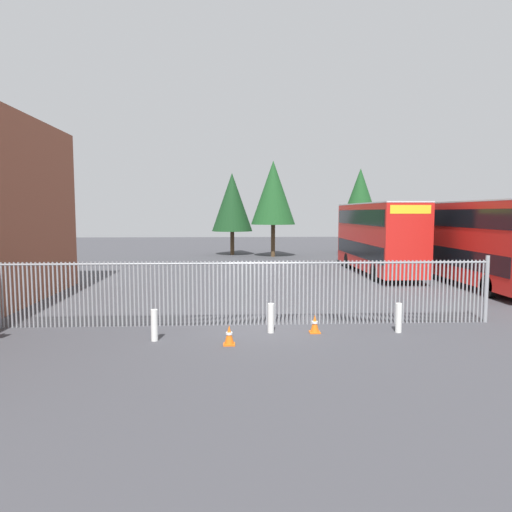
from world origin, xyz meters
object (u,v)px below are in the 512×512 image
double_decker_bus_near_gate (476,240)px  double_decker_bus_behind_fence_left (377,235)px  bollard_near_left (154,325)px  bollard_near_right (399,318)px  bollard_center_front (271,318)px  traffic_cone_mid_forecourt (315,324)px  traffic_cone_by_gate (229,335)px

double_decker_bus_near_gate → double_decker_bus_behind_fence_left: (-3.59, 5.22, 0.00)m
double_decker_bus_near_gate → bollard_near_left: size_ratio=11.38×
double_decker_bus_near_gate → bollard_near_right: (-7.36, -9.23, -1.95)m
double_decker_bus_behind_fence_left → bollard_near_left: (-11.42, -15.05, -1.95)m
double_decker_bus_near_gate → bollard_center_front: double_decker_bus_near_gate is taller
traffic_cone_mid_forecourt → bollard_near_left: bearing=-172.1°
bollard_center_front → traffic_cone_mid_forecourt: bollard_center_front is taller
traffic_cone_by_gate → traffic_cone_mid_forecourt: (2.72, 1.25, 0.00)m
double_decker_bus_near_gate → traffic_cone_by_gate: size_ratio=18.32×
bollard_near_left → bollard_center_front: 3.64m
bollard_near_left → bollard_near_right: size_ratio=1.00×
bollard_near_left → bollard_near_right: (7.66, 0.61, 0.00)m
double_decker_bus_behind_fence_left → traffic_cone_by_gate: (-9.18, -15.61, -2.13)m
double_decker_bus_behind_fence_left → bollard_near_left: bearing=-127.2°
double_decker_bus_behind_fence_left → bollard_center_front: double_decker_bus_behind_fence_left is taller
double_decker_bus_near_gate → bollard_center_front: size_ratio=11.38×
double_decker_bus_near_gate → traffic_cone_by_gate: 16.61m
traffic_cone_by_gate → bollard_near_right: bearing=12.1°
double_decker_bus_near_gate → bollard_center_front: bearing=-141.6°
bollard_center_front → traffic_cone_mid_forecourt: bearing=-3.4°
double_decker_bus_behind_fence_left → bollard_near_right: 15.06m
bollard_near_left → bollard_center_front: same height
bollard_near_right → traffic_cone_by_gate: size_ratio=1.61×
double_decker_bus_behind_fence_left → bollard_near_left: size_ratio=11.38×
bollard_center_front → bollard_near_right: same height
double_decker_bus_near_gate → traffic_cone_mid_forecourt: 13.76m
bollard_near_left → traffic_cone_mid_forecourt: (4.96, 0.69, -0.19)m
double_decker_bus_behind_fence_left → bollard_near_left: double_decker_bus_behind_fence_left is taller
traffic_cone_by_gate → bollard_center_front: bearing=45.2°
traffic_cone_by_gate → traffic_cone_mid_forecourt: size_ratio=1.00×
double_decker_bus_near_gate → bollard_near_left: double_decker_bus_near_gate is taller
bollard_center_front → traffic_cone_by_gate: size_ratio=1.61×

